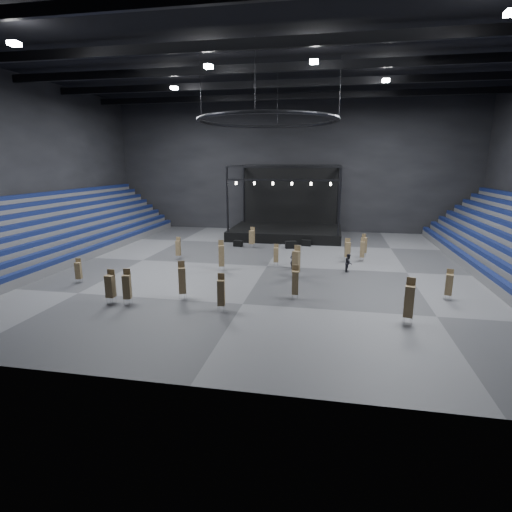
% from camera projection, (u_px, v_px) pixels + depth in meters
% --- Properties ---
extents(floor, '(50.00, 50.00, 0.00)m').
position_uv_depth(floor, '(267.00, 266.00, 37.34)').
color(floor, '#4D4E50').
rests_on(floor, ground).
extents(ceiling, '(50.00, 42.00, 0.20)m').
position_uv_depth(ceiling, '(268.00, 57.00, 33.25)').
color(ceiling, black).
rests_on(ceiling, wall_back).
extents(wall_back, '(50.00, 0.20, 18.00)m').
position_uv_depth(wall_back, '(291.00, 166.00, 55.40)').
color(wall_back, black).
rests_on(wall_back, ground).
extents(wall_front, '(50.00, 0.20, 18.00)m').
position_uv_depth(wall_front, '(181.00, 174.00, 15.20)').
color(wall_front, black).
rests_on(wall_front, ground).
extents(wall_left, '(0.20, 42.00, 18.00)m').
position_uv_depth(wall_left, '(21.00, 167.00, 39.81)').
color(wall_left, black).
rests_on(wall_left, ground).
extents(bleachers_left, '(7.20, 40.00, 6.40)m').
position_uv_depth(bleachers_left, '(48.00, 239.00, 41.08)').
color(bleachers_left, '#505052').
rests_on(bleachers_left, floor).
extents(stage, '(14.00, 10.00, 9.20)m').
position_uv_depth(stage, '(287.00, 225.00, 52.55)').
color(stage, black).
rests_on(stage, floor).
extents(truss_ring, '(12.30, 12.30, 5.15)m').
position_uv_depth(truss_ring, '(268.00, 120.00, 34.39)').
color(truss_ring, black).
rests_on(truss_ring, ceiling).
extents(roof_girders, '(49.00, 30.35, 0.70)m').
position_uv_depth(roof_girders, '(268.00, 68.00, 33.44)').
color(roof_girders, black).
rests_on(roof_girders, ceiling).
extents(floodlights, '(28.60, 16.60, 0.25)m').
position_uv_depth(floodlights, '(260.00, 64.00, 29.74)').
color(floodlights, white).
rests_on(floodlights, roof_girders).
extents(flight_case_left, '(1.11, 0.67, 0.70)m').
position_uv_depth(flight_case_left, '(238.00, 243.00, 46.07)').
color(flight_case_left, black).
rests_on(flight_case_left, floor).
extents(flight_case_mid, '(1.37, 0.96, 0.83)m').
position_uv_depth(flight_case_mid, '(291.00, 245.00, 45.04)').
color(flight_case_mid, black).
rests_on(flight_case_mid, floor).
extents(flight_case_right, '(1.10, 0.62, 0.71)m').
position_uv_depth(flight_case_right, '(306.00, 243.00, 46.36)').
color(flight_case_right, black).
rests_on(flight_case_right, floor).
extents(chair_stack_0, '(0.65, 0.65, 2.72)m').
position_uv_depth(chair_stack_0, '(182.00, 280.00, 28.10)').
color(chair_stack_0, silver).
rests_on(chair_stack_0, floor).
extents(chair_stack_1, '(0.65, 0.65, 2.84)m').
position_uv_depth(chair_stack_1, '(409.00, 300.00, 23.65)').
color(chair_stack_1, silver).
rests_on(chair_stack_1, floor).
extents(chair_stack_2, '(0.54, 0.54, 2.49)m').
position_uv_depth(chair_stack_2, '(221.00, 292.00, 25.78)').
color(chair_stack_2, silver).
rests_on(chair_stack_2, floor).
extents(chair_stack_3, '(0.68, 0.68, 2.75)m').
position_uv_depth(chair_stack_3, '(296.00, 261.00, 33.26)').
color(chair_stack_3, silver).
rests_on(chair_stack_3, floor).
extents(chair_stack_4, '(0.49, 0.49, 2.22)m').
position_uv_depth(chair_stack_4, '(178.00, 248.00, 39.88)').
color(chair_stack_4, silver).
rests_on(chair_stack_4, floor).
extents(chair_stack_5, '(0.59, 0.59, 2.45)m').
position_uv_depth(chair_stack_5, '(127.00, 286.00, 27.02)').
color(chair_stack_5, silver).
rests_on(chair_stack_5, floor).
extents(chair_stack_6, '(0.57, 0.57, 2.22)m').
position_uv_depth(chair_stack_6, '(449.00, 284.00, 27.85)').
color(chair_stack_6, silver).
rests_on(chair_stack_6, floor).
extents(chair_stack_7, '(0.46, 0.46, 2.05)m').
position_uv_depth(chair_stack_7, '(276.00, 254.00, 37.26)').
color(chair_stack_7, silver).
rests_on(chair_stack_7, floor).
extents(chair_stack_8, '(0.52, 0.52, 2.01)m').
position_uv_depth(chair_stack_8, '(78.00, 270.00, 31.88)').
color(chair_stack_8, silver).
rests_on(chair_stack_8, floor).
extents(chair_stack_9, '(0.48, 0.48, 2.30)m').
position_uv_depth(chair_stack_9, '(362.00, 249.00, 39.14)').
color(chair_stack_9, silver).
rests_on(chair_stack_9, floor).
extents(chair_stack_10, '(0.63, 0.63, 2.75)m').
position_uv_depth(chair_stack_10, '(221.00, 255.00, 35.53)').
color(chair_stack_10, silver).
rests_on(chair_stack_10, floor).
extents(chair_stack_11, '(0.62, 0.62, 2.34)m').
position_uv_depth(chair_stack_11, '(252.00, 237.00, 45.28)').
color(chair_stack_11, silver).
rests_on(chair_stack_11, floor).
extents(chair_stack_12, '(0.49, 0.49, 2.45)m').
position_uv_depth(chair_stack_12, '(295.00, 282.00, 28.02)').
color(chair_stack_12, silver).
rests_on(chair_stack_12, floor).
extents(chair_stack_13, '(0.55, 0.55, 2.33)m').
position_uv_depth(chair_stack_13, '(364.00, 245.00, 41.08)').
color(chair_stack_13, silver).
rests_on(chair_stack_13, floor).
extents(chair_stack_14, '(0.55, 0.55, 2.36)m').
position_uv_depth(chair_stack_14, '(110.00, 286.00, 27.19)').
color(chair_stack_14, silver).
rests_on(chair_stack_14, floor).
extents(chair_stack_15, '(0.58, 0.58, 2.26)m').
position_uv_depth(chair_stack_15, '(347.00, 249.00, 38.98)').
color(chair_stack_15, silver).
rests_on(chair_stack_15, floor).
extents(man_center, '(0.67, 0.57, 1.56)m').
position_uv_depth(man_center, '(293.00, 261.00, 36.17)').
color(man_center, black).
rests_on(man_center, floor).
extents(crew_member, '(0.78, 0.91, 1.63)m').
position_uv_depth(crew_member, '(349.00, 263.00, 35.21)').
color(crew_member, black).
rests_on(crew_member, floor).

